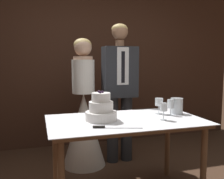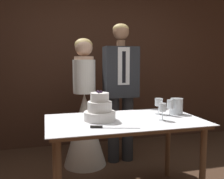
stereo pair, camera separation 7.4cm
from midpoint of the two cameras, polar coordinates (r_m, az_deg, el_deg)
name	(u,v)px [view 1 (the left image)]	position (r m, az deg, el deg)	size (l,w,h in m)	color
wall_back	(88,63)	(4.03, -5.95, 5.97)	(5.15, 0.12, 2.58)	#472B1E
cake_table	(126,128)	(2.38, 2.22, -8.88)	(1.45, 0.84, 0.78)	brown
tiered_cake	(101,110)	(2.30, -3.43, -4.62)	(0.29, 0.29, 0.28)	white
cake_knife	(108,127)	(2.06, -2.00, -8.62)	(0.40, 0.14, 0.02)	silver
wine_glass_near	(164,108)	(2.35, 10.83, -4.09)	(0.07, 0.07, 0.16)	silver
wine_glass_middle	(170,104)	(2.57, 12.42, -3.33)	(0.06, 0.06, 0.16)	silver
wine_glass_far	(159,102)	(2.62, 9.92, -2.94)	(0.08, 0.08, 0.17)	silver
hurricane_candle	(177,106)	(2.67, 13.79, -3.75)	(0.13, 0.13, 0.16)	silver
bride	(84,119)	(3.19, -7.13, -6.76)	(0.54, 0.54, 1.60)	white
groom	(120,85)	(3.23, 1.12, 0.94)	(0.43, 0.25, 1.80)	#282B30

